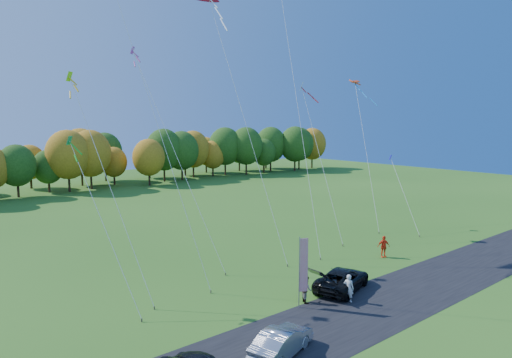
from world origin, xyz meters
TOP-DOWN VIEW (x-y plane):
  - ground at (0.00, 0.00)m, footprint 160.00×160.00m
  - asphalt_strip at (0.00, -4.00)m, footprint 90.00×6.00m
  - tree_line at (0.00, 55.00)m, footprint 116.00×12.00m
  - black_suv at (1.84, -0.91)m, footprint 5.66×3.88m
  - silver_sedan at (-7.18, -4.71)m, footprint 4.39×2.65m
  - person_tailgate_a at (0.53, -2.54)m, footprint 0.61×0.75m
  - person_tailgate_b at (-1.57, -0.87)m, footprint 0.94×1.02m
  - person_east at (10.24, 1.71)m, footprint 1.15×0.90m
  - feather_flag at (-2.31, -1.27)m, footprint 0.54×0.28m
  - kite_delta_blue at (-7.82, 9.19)m, footprint 6.60×11.31m
  - kite_parafoil_orange at (8.49, 11.15)m, footprint 7.85×14.02m
  - kite_delta_red at (1.99, 10.48)m, footprint 2.91×11.03m
  - kite_parafoil_rainbow at (19.67, 10.90)m, footprint 7.83×9.02m
  - kite_diamond_yellow at (-10.65, 7.32)m, footprint 2.87×6.90m
  - kite_diamond_green at (-11.64, 6.07)m, footprint 2.11×6.53m
  - kite_diamond_white at (11.00, 9.60)m, footprint 2.30×7.85m
  - kite_diamond_pink at (-4.02, 10.64)m, footprint 3.39×9.01m
  - kite_diamond_blue_low at (19.55, 5.86)m, footprint 2.50×5.49m

SIDE VIEW (x-z plane):
  - ground at x=0.00m, z-range 0.00..0.00m
  - tree_line at x=0.00m, z-range -5.00..5.00m
  - asphalt_strip at x=0.00m, z-range 0.00..0.01m
  - silver_sedan at x=-7.18m, z-range 0.00..1.37m
  - black_suv at x=1.84m, z-range 0.00..1.44m
  - person_tailgate_b at x=-1.57m, z-range 0.00..1.68m
  - person_tailgate_a at x=0.53m, z-range 0.00..1.78m
  - person_east at x=10.24m, z-range 0.00..1.82m
  - feather_flag at x=-2.31m, z-range 0.50..4.92m
  - kite_diamond_blue_low at x=19.55m, z-range -0.18..7.76m
  - kite_diamond_green at x=-11.64m, z-range -0.14..10.52m
  - kite_diamond_yellow at x=-10.65m, z-range -0.18..14.58m
  - kite_diamond_white at x=11.00m, z-range -0.26..15.36m
  - kite_parafoil_rainbow at x=19.67m, z-range -0.19..16.29m
  - kite_diamond_pink at x=-4.02m, z-range -0.19..17.28m
  - kite_delta_red at x=1.99m, z-range 0.82..24.66m
  - kite_delta_blue at x=-7.82m, z-range -0.56..31.80m
  - kite_parafoil_orange at x=8.49m, z-range -0.24..33.00m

